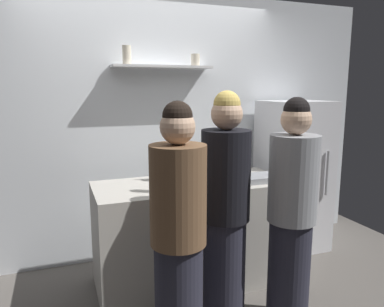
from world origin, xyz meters
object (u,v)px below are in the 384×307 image
object	(u,v)px
baking_pan	(260,178)
water_bottle_plastic	(159,177)
person_grey_hoodie	(291,216)
wine_bottle_dark_glass	(241,172)
utensil_holder	(157,174)
wine_bottle_pale_glass	(177,167)
refrigerator	(293,175)
person_brown_jacket	(178,238)
wine_bottle_amber_glass	(181,172)
person_blonde	(225,213)

from	to	relation	value
baking_pan	water_bottle_plastic	bearing A→B (deg)	-178.04
baking_pan	person_grey_hoodie	world-z (taller)	person_grey_hoodie
person_grey_hoodie	wine_bottle_dark_glass	bearing A→B (deg)	-58.67
utensil_holder	wine_bottle_pale_glass	xyz separation A→B (m)	(0.16, -0.07, 0.06)
refrigerator	person_brown_jacket	size ratio (longest dim) A/B	0.96
utensil_holder	person_brown_jacket	distance (m)	1.03
utensil_holder	person_grey_hoodie	size ratio (longest dim) A/B	0.14
refrigerator	person_grey_hoodie	bearing A→B (deg)	-125.93
wine_bottle_dark_glass	person_brown_jacket	distance (m)	0.92
refrigerator	wine_bottle_amber_glass	xyz separation A→B (m)	(-1.38, -0.41, 0.23)
refrigerator	utensil_holder	world-z (taller)	refrigerator
refrigerator	person_brown_jacket	world-z (taller)	person_brown_jacket
baking_pan	water_bottle_plastic	xyz separation A→B (m)	(-0.91, -0.03, 0.09)
refrigerator	wine_bottle_amber_glass	bearing A→B (deg)	-163.57
refrigerator	person_brown_jacket	xyz separation A→B (m)	(-1.66, -1.18, 0.02)
utensil_holder	wine_bottle_amber_glass	size ratio (longest dim) A/B	0.74
person_blonde	person_brown_jacket	bearing A→B (deg)	0.71
utensil_holder	person_grey_hoodie	world-z (taller)	person_grey_hoodie
wine_bottle_amber_glass	water_bottle_plastic	distance (m)	0.25
person_grey_hoodie	person_blonde	bearing A→B (deg)	-5.34
baking_pan	utensil_holder	xyz separation A→B (m)	(-0.83, 0.32, 0.03)
wine_bottle_amber_glass	water_bottle_plastic	bearing A→B (deg)	-152.20
refrigerator	wine_bottle_amber_glass	size ratio (longest dim) A/B	5.17
baking_pan	wine_bottle_dark_glass	bearing A→B (deg)	-151.03
refrigerator	utensil_holder	xyz separation A→B (m)	(-1.52, -0.17, 0.18)
baking_pan	water_bottle_plastic	world-z (taller)	water_bottle_plastic
wine_bottle_pale_glass	water_bottle_plastic	world-z (taller)	wine_bottle_pale_glass
baking_pan	wine_bottle_amber_glass	xyz separation A→B (m)	(-0.69, 0.08, 0.09)
refrigerator	wine_bottle_amber_glass	world-z (taller)	refrigerator
wine_bottle_pale_glass	refrigerator	bearing A→B (deg)	10.09
wine_bottle_dark_glass	person_grey_hoodie	world-z (taller)	person_grey_hoodie
baking_pan	wine_bottle_pale_glass	bearing A→B (deg)	159.66
person_grey_hoodie	wine_bottle_pale_glass	bearing A→B (deg)	-44.06
wine_bottle_pale_glass	person_blonde	distance (m)	0.75
water_bottle_plastic	person_brown_jacket	xyz separation A→B (m)	(-0.06, -0.66, -0.22)
refrigerator	wine_bottle_dark_glass	distance (m)	1.18
refrigerator	wine_bottle_pale_glass	world-z (taller)	refrigerator
wine_bottle_dark_glass	person_blonde	distance (m)	0.48
refrigerator	wine_bottle_dark_glass	world-z (taller)	refrigerator
wine_bottle_dark_glass	person_grey_hoodie	distance (m)	0.54
wine_bottle_dark_glass	water_bottle_plastic	bearing A→B (deg)	169.86
baking_pan	person_grey_hoodie	bearing A→B (deg)	-99.88
refrigerator	baking_pan	bearing A→B (deg)	-144.67
baking_pan	wine_bottle_pale_glass	size ratio (longest dim) A/B	1.08
person_brown_jacket	person_blonde	world-z (taller)	person_blonde
person_brown_jacket	refrigerator	bearing A→B (deg)	94.47
wine_bottle_pale_glass	person_grey_hoodie	xyz separation A→B (m)	(0.56, -0.86, -0.22)
refrigerator	wine_bottle_pale_glass	distance (m)	1.41
person_blonde	wine_bottle_dark_glass	bearing A→B (deg)	-159.25
utensil_holder	person_blonde	distance (m)	0.85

